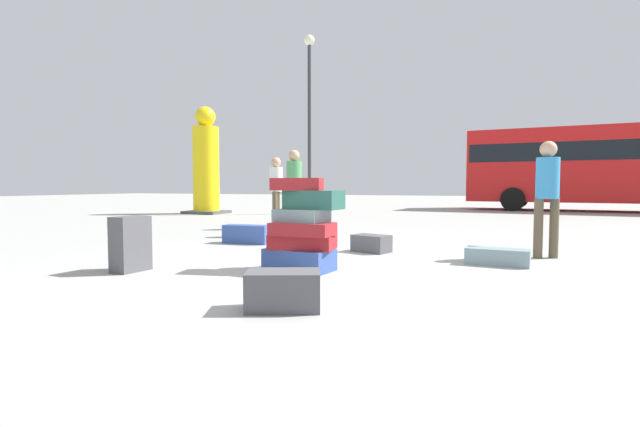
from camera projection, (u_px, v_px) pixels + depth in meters
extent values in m
plane|color=#9E9E99|center=(329.00, 272.00, 5.39)|extent=(80.00, 80.00, 0.00)
cube|color=#334F99|center=(299.00, 260.00, 5.50)|extent=(0.82, 0.55, 0.25)
cube|color=maroon|center=(303.00, 242.00, 5.49)|extent=(0.78, 0.52, 0.17)
cube|color=maroon|center=(303.00, 229.00, 5.39)|extent=(0.70, 0.42, 0.14)
cube|color=gray|center=(301.00, 216.00, 5.47)|extent=(0.66, 0.47, 0.15)
cube|color=#26594C|center=(314.00, 200.00, 5.50)|extent=(0.67, 0.44, 0.22)
cube|color=maroon|center=(297.00, 184.00, 5.53)|extent=(0.63, 0.45, 0.14)
cube|color=#4C4C51|center=(371.00, 244.00, 7.01)|extent=(0.61, 0.49, 0.26)
cube|color=#334F99|center=(247.00, 234.00, 8.05)|extent=(0.81, 0.34, 0.32)
cube|color=#4C4C51|center=(283.00, 290.00, 3.77)|extent=(0.68, 0.55, 0.31)
cube|color=gray|center=(497.00, 257.00, 5.86)|extent=(0.78, 0.36, 0.21)
cube|color=#4C4C51|center=(131.00, 244.00, 5.44)|extent=(0.29, 0.44, 0.64)
cylinder|color=black|center=(294.00, 214.00, 9.37)|extent=(0.12, 0.12, 0.83)
cylinder|color=black|center=(294.00, 215.00, 9.15)|extent=(0.12, 0.12, 0.83)
cylinder|color=#4C9959|center=(294.00, 177.00, 9.22)|extent=(0.30, 0.30, 0.63)
sphere|color=tan|center=(294.00, 155.00, 9.19)|extent=(0.22, 0.22, 0.22)
cylinder|color=brown|center=(554.00, 228.00, 6.43)|extent=(0.12, 0.12, 0.81)
cylinder|color=brown|center=(538.00, 229.00, 6.42)|extent=(0.12, 0.12, 0.81)
cylinder|color=#338CCC|center=(548.00, 178.00, 6.38)|extent=(0.30, 0.30, 0.56)
sphere|color=tan|center=(548.00, 149.00, 6.36)|extent=(0.22, 0.22, 0.22)
cylinder|color=brown|center=(278.00, 210.00, 10.86)|extent=(0.12, 0.12, 0.85)
cylinder|color=brown|center=(275.00, 210.00, 10.64)|extent=(0.12, 0.12, 0.85)
cylinder|color=white|center=(276.00, 179.00, 10.71)|extent=(0.30, 0.30, 0.56)
sphere|color=tan|center=(276.00, 162.00, 10.69)|extent=(0.22, 0.22, 0.22)
cylinder|color=yellow|center=(206.00, 170.00, 16.45)|extent=(0.90, 0.90, 3.02)
sphere|color=yellow|center=(205.00, 117.00, 16.34)|extent=(0.70, 0.70, 0.70)
cube|color=#4C4C4C|center=(207.00, 212.00, 16.54)|extent=(1.27, 1.27, 0.10)
cube|color=red|center=(610.00, 165.00, 17.67)|extent=(10.18, 3.37, 2.80)
cube|color=black|center=(610.00, 152.00, 17.64)|extent=(9.98, 3.38, 0.70)
cylinder|color=black|center=(518.00, 198.00, 20.32)|extent=(0.92, 0.33, 0.90)
cylinder|color=black|center=(513.00, 199.00, 18.08)|extent=(0.92, 0.33, 0.90)
cylinder|color=#333338|center=(309.00, 130.00, 16.23)|extent=(0.12, 0.12, 5.81)
sphere|color=#F2F2CC|center=(309.00, 40.00, 16.05)|extent=(0.36, 0.36, 0.36)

